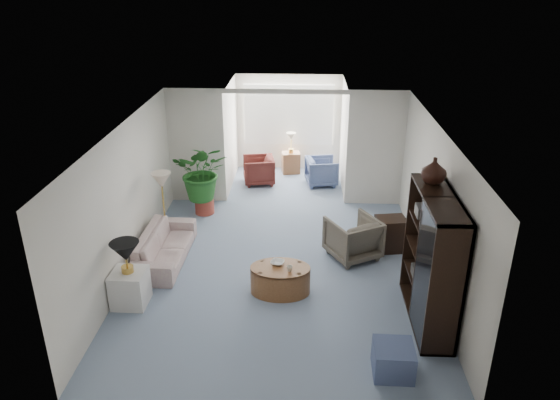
{
  "coord_description": "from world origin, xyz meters",
  "views": [
    {
      "loc": [
        0.39,
        -7.73,
        4.77
      ],
      "look_at": [
        0.0,
        0.6,
        1.1
      ],
      "focal_mm": 34.1,
      "sensor_mm": 36.0,
      "label": 1
    }
  ],
  "objects_px": {
    "coffee_cup": "(290,269)",
    "end_table": "(130,288)",
    "coffee_table": "(280,280)",
    "ottoman": "(393,360)",
    "coffee_bowl": "(277,263)",
    "cabinet_urn": "(434,170)",
    "sunroom_table": "(291,163)",
    "floor_lamp": "(161,180)",
    "sofa": "(165,246)",
    "entertainment_cabinet": "(432,260)",
    "side_table_dark": "(390,234)",
    "table_lamp": "(125,252)",
    "plant_pot": "(205,206)",
    "framed_picture": "(438,186)",
    "sunroom_chair_maroon": "(259,170)",
    "sunroom_chair_blue": "(322,171)",
    "wingback_chair": "(353,238)"
  },
  "relations": [
    {
      "from": "side_table_dark",
      "to": "ottoman",
      "type": "bearing_deg",
      "value": -97.23
    },
    {
      "from": "coffee_table",
      "to": "cabinet_urn",
      "type": "distance_m",
      "value": 2.9
    },
    {
      "from": "end_table",
      "to": "side_table_dark",
      "type": "xyz_separation_m",
      "value": [
        4.21,
        1.91,
        0.03
      ]
    },
    {
      "from": "sofa",
      "to": "coffee_bowl",
      "type": "relative_size",
      "value": 8.96
    },
    {
      "from": "plant_pot",
      "to": "coffee_cup",
      "type": "bearing_deg",
      "value": -57.97
    },
    {
      "from": "sunroom_chair_maroon",
      "to": "framed_picture",
      "type": "bearing_deg",
      "value": 27.08
    },
    {
      "from": "floor_lamp",
      "to": "coffee_cup",
      "type": "relative_size",
      "value": 3.94
    },
    {
      "from": "end_table",
      "to": "cabinet_urn",
      "type": "distance_m",
      "value": 4.83
    },
    {
      "from": "coffee_cup",
      "to": "end_table",
      "type": "bearing_deg",
      "value": -172.35
    },
    {
      "from": "coffee_cup",
      "to": "table_lamp",
      "type": "bearing_deg",
      "value": -172.35
    },
    {
      "from": "coffee_bowl",
      "to": "sunroom_table",
      "type": "distance_m",
      "value": 5.29
    },
    {
      "from": "coffee_cup",
      "to": "sunroom_chair_blue",
      "type": "height_order",
      "value": "sunroom_chair_blue"
    },
    {
      "from": "coffee_table",
      "to": "cabinet_urn",
      "type": "xyz_separation_m",
      "value": [
        2.17,
        -0.08,
        1.91
      ]
    },
    {
      "from": "framed_picture",
      "to": "floor_lamp",
      "type": "xyz_separation_m",
      "value": [
        -4.62,
        1.14,
        -0.45
      ]
    },
    {
      "from": "side_table_dark",
      "to": "sofa",
      "type": "bearing_deg",
      "value": -171.98
    },
    {
      "from": "sofa",
      "to": "coffee_bowl",
      "type": "distance_m",
      "value": 2.2
    },
    {
      "from": "ottoman",
      "to": "sunroom_chair_maroon",
      "type": "bearing_deg",
      "value": 109.32
    },
    {
      "from": "framed_picture",
      "to": "entertainment_cabinet",
      "type": "relative_size",
      "value": 0.26
    },
    {
      "from": "floor_lamp",
      "to": "sunroom_chair_blue",
      "type": "distance_m",
      "value": 4.37
    },
    {
      "from": "framed_picture",
      "to": "floor_lamp",
      "type": "bearing_deg",
      "value": 166.09
    },
    {
      "from": "plant_pot",
      "to": "sunroom_chair_blue",
      "type": "height_order",
      "value": "sunroom_chair_blue"
    },
    {
      "from": "side_table_dark",
      "to": "plant_pot",
      "type": "distance_m",
      "value": 3.93
    },
    {
      "from": "sofa",
      "to": "entertainment_cabinet",
      "type": "bearing_deg",
      "value": -108.34
    },
    {
      "from": "coffee_bowl",
      "to": "cabinet_urn",
      "type": "xyz_separation_m",
      "value": [
        2.22,
        -0.18,
        1.66
      ]
    },
    {
      "from": "table_lamp",
      "to": "coffee_bowl",
      "type": "relative_size",
      "value": 2.1
    },
    {
      "from": "floor_lamp",
      "to": "sunroom_chair_maroon",
      "type": "bearing_deg",
      "value": 64.04
    },
    {
      "from": "sofa",
      "to": "sunroom_chair_maroon",
      "type": "relative_size",
      "value": 2.61
    },
    {
      "from": "ottoman",
      "to": "table_lamp",
      "type": "bearing_deg",
      "value": 160.39
    },
    {
      "from": "wingback_chair",
      "to": "ottoman",
      "type": "relative_size",
      "value": 1.63
    },
    {
      "from": "coffee_cup",
      "to": "ottoman",
      "type": "distance_m",
      "value": 2.18
    },
    {
      "from": "coffee_bowl",
      "to": "plant_pot",
      "type": "bearing_deg",
      "value": 120.91
    },
    {
      "from": "end_table",
      "to": "ottoman",
      "type": "relative_size",
      "value": 1.11
    },
    {
      "from": "sunroom_chair_maroon",
      "to": "side_table_dark",
      "type": "bearing_deg",
      "value": 30.53
    },
    {
      "from": "sofa",
      "to": "cabinet_urn",
      "type": "height_order",
      "value": "cabinet_urn"
    },
    {
      "from": "coffee_table",
      "to": "sunroom_table",
      "type": "relative_size",
      "value": 1.8
    },
    {
      "from": "plant_pot",
      "to": "sunroom_table",
      "type": "xyz_separation_m",
      "value": [
        1.75,
        2.49,
        0.1
      ]
    },
    {
      "from": "sunroom_table",
      "to": "coffee_table",
      "type": "bearing_deg",
      "value": -90.19
    },
    {
      "from": "coffee_table",
      "to": "coffee_bowl",
      "type": "xyz_separation_m",
      "value": [
        -0.05,
        0.1,
        0.25
      ]
    },
    {
      "from": "ottoman",
      "to": "sunroom_table",
      "type": "xyz_separation_m",
      "value": [
        -1.5,
        7.17,
        0.06
      ]
    },
    {
      "from": "ottoman",
      "to": "sofa",
      "type": "bearing_deg",
      "value": 143.07
    },
    {
      "from": "coffee_table",
      "to": "ottoman",
      "type": "height_order",
      "value": "coffee_table"
    },
    {
      "from": "end_table",
      "to": "floor_lamp",
      "type": "xyz_separation_m",
      "value": [
        0.06,
        2.01,
        0.97
      ]
    },
    {
      "from": "sofa",
      "to": "plant_pot",
      "type": "relative_size",
      "value": 4.69
    },
    {
      "from": "cabinet_urn",
      "to": "sunroom_chair_maroon",
      "type": "relative_size",
      "value": 0.52
    },
    {
      "from": "framed_picture",
      "to": "ottoman",
      "type": "bearing_deg",
      "value": -111.7
    },
    {
      "from": "sofa",
      "to": "ottoman",
      "type": "distance_m",
      "value": 4.5
    },
    {
      "from": "sunroom_chair_maroon",
      "to": "end_table",
      "type": "bearing_deg",
      "value": -26.66
    },
    {
      "from": "end_table",
      "to": "cabinet_urn",
      "type": "relative_size",
      "value": 1.5
    },
    {
      "from": "floor_lamp",
      "to": "sunroom_table",
      "type": "bearing_deg",
      "value": 59.54
    },
    {
      "from": "sofa",
      "to": "sunroom_table",
      "type": "height_order",
      "value": "sofa"
    }
  ]
}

